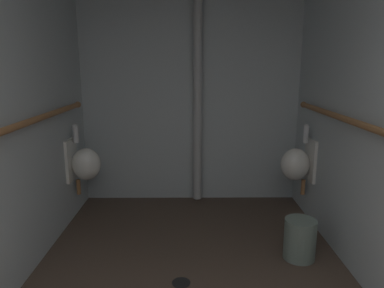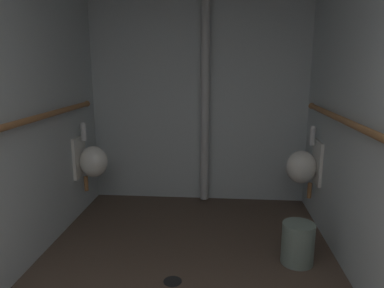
{
  "view_description": "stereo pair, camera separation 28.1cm",
  "coord_description": "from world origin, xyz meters",
  "px_view_note": "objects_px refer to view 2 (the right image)",
  "views": [
    {
      "loc": [
        -0.01,
        -0.24,
        1.6
      ],
      "look_at": [
        0.01,
        2.87,
        0.91
      ],
      "focal_mm": 33.35,
      "sensor_mm": 36.0,
      "label": 1
    },
    {
      "loc": [
        0.27,
        -0.24,
        1.6
      ],
      "look_at": [
        0.01,
        2.87,
        0.91
      ],
      "focal_mm": 33.35,
      "sensor_mm": 36.0,
      "label": 2
    }
  ],
  "objects_px": {
    "standpipe_back_wall": "(205,91)",
    "floor_drain": "(173,281)",
    "urinal_right_mid": "(303,166)",
    "waste_bin": "(298,243)",
    "urinal_left_mid": "(92,161)"
  },
  "relations": [
    {
      "from": "urinal_right_mid",
      "to": "floor_drain",
      "type": "height_order",
      "value": "urinal_right_mid"
    },
    {
      "from": "waste_bin",
      "to": "urinal_left_mid",
      "type": "bearing_deg",
      "value": 157.18
    },
    {
      "from": "urinal_left_mid",
      "to": "standpipe_back_wall",
      "type": "height_order",
      "value": "standpipe_back_wall"
    },
    {
      "from": "urinal_left_mid",
      "to": "floor_drain",
      "type": "distance_m",
      "value": 1.69
    },
    {
      "from": "urinal_right_mid",
      "to": "floor_drain",
      "type": "bearing_deg",
      "value": -135.22
    },
    {
      "from": "urinal_left_mid",
      "to": "waste_bin",
      "type": "height_order",
      "value": "urinal_left_mid"
    },
    {
      "from": "standpipe_back_wall",
      "to": "floor_drain",
      "type": "xyz_separation_m",
      "value": [
        -0.16,
        -1.68,
        -1.31
      ]
    },
    {
      "from": "urinal_right_mid",
      "to": "floor_drain",
      "type": "relative_size",
      "value": 5.39
    },
    {
      "from": "waste_bin",
      "to": "standpipe_back_wall",
      "type": "bearing_deg",
      "value": 122.02
    },
    {
      "from": "urinal_left_mid",
      "to": "floor_drain",
      "type": "bearing_deg",
      "value": -49.31
    },
    {
      "from": "urinal_left_mid",
      "to": "standpipe_back_wall",
      "type": "bearing_deg",
      "value": 21.9
    },
    {
      "from": "urinal_right_mid",
      "to": "standpipe_back_wall",
      "type": "height_order",
      "value": "standpipe_back_wall"
    },
    {
      "from": "floor_drain",
      "to": "waste_bin",
      "type": "relative_size",
      "value": 0.4
    },
    {
      "from": "urinal_right_mid",
      "to": "waste_bin",
      "type": "distance_m",
      "value": 0.95
    },
    {
      "from": "urinal_left_mid",
      "to": "standpipe_back_wall",
      "type": "distance_m",
      "value": 1.47
    }
  ]
}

